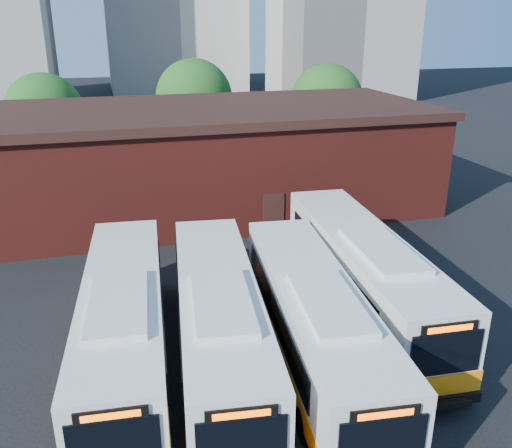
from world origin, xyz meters
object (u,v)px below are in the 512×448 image
object	(u,v)px
bus_west	(125,328)
bus_midwest	(219,327)
bus_mideast	(314,327)
bus_east	(363,277)

from	to	relation	value
bus_west	bus_midwest	distance (m)	3.19
bus_west	bus_midwest	size ratio (longest dim) A/B	1.00
bus_midwest	bus_west	bearing A→B (deg)	172.67
bus_mideast	bus_east	xyz separation A→B (m)	(3.24, 2.93, 0.07)
bus_east	bus_mideast	bearing A→B (deg)	-134.13
bus_west	bus_east	world-z (taller)	bus_east
bus_midwest	bus_mideast	world-z (taller)	bus_midwest
bus_midwest	bus_east	distance (m)	6.67
bus_midwest	bus_mideast	size ratio (longest dim) A/B	1.00
bus_mideast	bus_east	distance (m)	4.37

